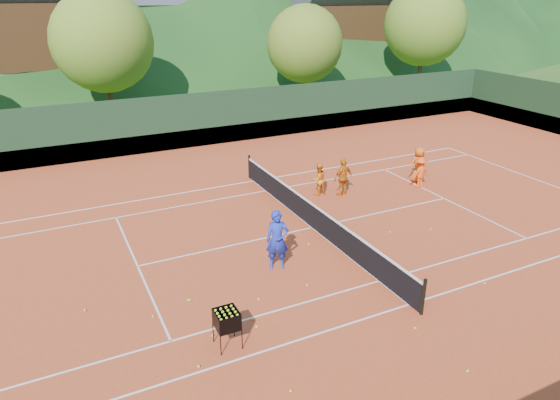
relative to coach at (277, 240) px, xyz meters
name	(u,v)px	position (x,y,z in m)	size (l,w,h in m)	color
ground	(312,228)	(2.42, 2.01, -0.99)	(400.00, 400.00, 0.00)	#2E4C17
clay_court	(312,228)	(2.42, 2.01, -0.98)	(40.00, 24.00, 0.02)	#B33D1D
coach	(277,240)	(0.00, 0.00, 0.00)	(0.71, 0.46, 1.94)	#1B2EB5
student_a	(318,179)	(4.24, 4.74, -0.27)	(0.68, 0.53, 1.40)	orange
student_b	(343,177)	(5.14, 4.23, -0.15)	(0.96, 0.40, 1.63)	orange
student_c	(418,165)	(9.12, 4.12, -0.15)	(0.81, 0.52, 1.65)	orange
student_d	(420,172)	(8.71, 3.53, -0.27)	(0.91, 0.52, 1.40)	#FE5516
tennis_ball_1	(430,229)	(6.22, -0.06, -0.93)	(0.07, 0.07, 0.07)	#B8E826
tennis_ball_5	(153,316)	(-4.16, -0.92, -0.93)	(0.07, 0.07, 0.07)	#B8E826
tennis_ball_6	(213,336)	(-2.98, -2.39, -0.93)	(0.07, 0.07, 0.07)	#B8E826
tennis_ball_7	(257,327)	(-1.84, -2.55, -0.93)	(0.07, 0.07, 0.07)	#B8E826
tennis_ball_8	(259,299)	(-1.28, -1.42, -0.93)	(0.07, 0.07, 0.07)	#B8E826
tennis_ball_9	(307,285)	(0.31, -1.38, -0.93)	(0.07, 0.07, 0.07)	#B8E826
tennis_ball_11	(291,391)	(-2.07, -4.95, -0.93)	(0.07, 0.07, 0.07)	#B8E826
tennis_ball_12	(309,244)	(1.63, 0.88, -0.93)	(0.07, 0.07, 0.07)	#B8E826
tennis_ball_14	(190,300)	(-3.04, -0.60, -0.93)	(0.07, 0.07, 0.07)	#B8E826
tennis_ball_15	(381,273)	(2.70, -1.80, -0.93)	(0.07, 0.07, 0.07)	#B8E826
tennis_ball_16	(199,366)	(-3.65, -3.32, -0.93)	(0.07, 0.07, 0.07)	#B8E826
tennis_ball_18	(485,283)	(5.14, -3.63, -0.93)	(0.07, 0.07, 0.07)	#B8E826
tennis_ball_19	(252,319)	(-1.80, -2.20, -0.93)	(0.07, 0.07, 0.07)	#B8E826
tennis_ball_20	(390,232)	(4.74, 0.40, -0.93)	(0.07, 0.07, 0.07)	#B8E826
tennis_ball_21	(415,328)	(1.83, -4.42, -0.93)	(0.07, 0.07, 0.07)	#B8E826
tennis_ball_24	(467,371)	(1.86, -6.19, -0.93)	(0.07, 0.07, 0.07)	#B8E826
tennis_ball_26	(188,300)	(-3.09, -0.58, -0.93)	(0.07, 0.07, 0.07)	#B8E826
tennis_ball_27	(85,310)	(-5.77, 0.18, -0.93)	(0.07, 0.07, 0.07)	#B8E826
court_lines	(312,227)	(2.42, 2.01, -0.97)	(23.83, 11.03, 0.00)	white
tennis_net	(313,215)	(2.42, 2.01, -0.47)	(0.10, 12.07, 1.10)	black
perimeter_fence	(313,196)	(2.42, 2.01, 0.28)	(40.40, 24.24, 3.00)	#15311C
ball_hopper	(227,320)	(-2.75, -2.87, -0.22)	(0.57, 0.57, 1.00)	black
chalet_mid	(192,27)	(8.42, 36.01, 4.00)	(12.65, 8.82, 11.45)	beige
chalet_right	(340,22)	(22.42, 32.01, 4.27)	(11.50, 8.82, 11.91)	beige
tree_b	(103,41)	(-1.58, 22.01, 4.21)	(6.40, 6.40, 8.40)	#41271A
tree_c	(305,44)	(12.42, 21.01, 3.56)	(5.60, 5.60, 7.35)	#3D2518
tree_d	(425,25)	(24.42, 22.01, 4.53)	(6.80, 6.80, 8.93)	#41291A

